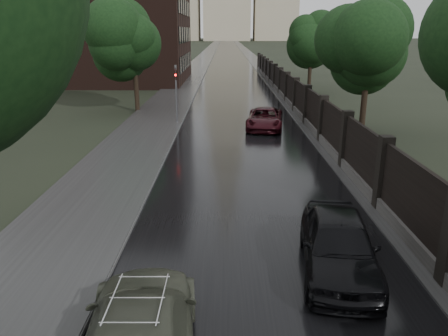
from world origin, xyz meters
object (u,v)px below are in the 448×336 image
tree_left_far (134,43)px  traffic_light (176,89)px  car_right_far (265,119)px  volga_sedan (140,336)px  car_right_near (339,244)px  tree_right_b (369,52)px  tree_right_c (311,44)px

tree_left_far → traffic_light: (3.70, -5.01, -2.84)m
traffic_light → car_right_far: traffic_light is taller
volga_sedan → traffic_light: bearing=-91.2°
traffic_light → car_right_near: 20.37m
traffic_light → tree_right_b: bearing=-14.2°
traffic_light → volga_sedan: size_ratio=0.76×
tree_right_b → tree_right_c: size_ratio=1.00×
traffic_light → volga_sedan: bearing=-85.7°
car_right_near → car_right_far: car_right_near is taller
volga_sedan → car_right_far: bearing=-106.6°
tree_right_b → car_right_near: 17.70m
traffic_light → car_right_near: traffic_light is taller
tree_right_b → car_right_far: tree_right_b is taller
tree_left_far → traffic_light: bearing=-53.5°
volga_sedan → car_right_near: 5.80m
tree_left_far → volga_sedan: size_ratio=1.41×
tree_left_far → car_right_far: size_ratio=1.52×
tree_right_b → tree_right_c: 18.00m
car_right_near → tree_right_b: bearing=78.7°
tree_left_far → tree_right_b: tree_left_far is taller
traffic_light → car_right_near: (6.30, -19.30, -1.60)m
traffic_light → volga_sedan: traffic_light is taller
tree_right_c → car_right_far: 18.01m
volga_sedan → car_right_far: volga_sedan is taller
traffic_light → volga_sedan: 23.01m
tree_left_far → tree_right_c: bearing=32.8°
volga_sedan → car_right_far: size_ratio=1.08×
volga_sedan → car_right_near: bearing=-147.4°
tree_right_b → car_right_near: bearing=-108.6°
tree_left_far → car_right_near: tree_left_far is taller
tree_right_c → volga_sedan: size_ratio=1.33×
car_right_near → tree_right_c: bearing=88.2°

